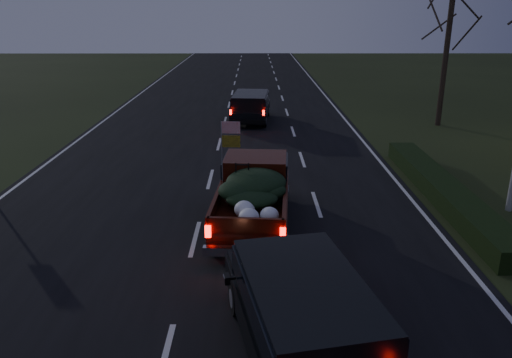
# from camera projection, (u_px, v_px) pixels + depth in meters

# --- Properties ---
(ground) EXTENTS (120.00, 120.00, 0.00)m
(ground) POSITION_uv_depth(u_px,v_px,m) (195.00, 239.00, 13.52)
(ground) COLOR black
(ground) RESTS_ON ground
(road_asphalt) EXTENTS (14.00, 120.00, 0.02)m
(road_asphalt) POSITION_uv_depth(u_px,v_px,m) (195.00, 239.00, 13.52)
(road_asphalt) COLOR black
(road_asphalt) RESTS_ON ground
(hedge_row) EXTENTS (1.00, 10.00, 0.60)m
(hedge_row) POSITION_uv_depth(u_px,v_px,m) (443.00, 190.00, 16.30)
(hedge_row) COLOR black
(hedge_row) RESTS_ON ground
(bare_tree_far) EXTENTS (3.60, 3.60, 7.00)m
(bare_tree_far) POSITION_uv_depth(u_px,v_px,m) (450.00, 23.00, 25.13)
(bare_tree_far) COLOR black
(bare_tree_far) RESTS_ON ground
(pickup_truck) EXTENTS (2.32, 5.23, 2.68)m
(pickup_truck) POSITION_uv_depth(u_px,v_px,m) (254.00, 191.00, 14.22)
(pickup_truck) COLOR #3B1108
(pickup_truck) RESTS_ON ground
(lead_suv) EXTENTS (2.22, 4.61, 1.29)m
(lead_suv) POSITION_uv_depth(u_px,v_px,m) (251.00, 104.00, 27.31)
(lead_suv) COLOR black
(lead_suv) RESTS_ON ground
(rear_suv) EXTENTS (2.87, 5.03, 1.36)m
(rear_suv) POSITION_uv_depth(u_px,v_px,m) (303.00, 311.00, 8.52)
(rear_suv) COLOR black
(rear_suv) RESTS_ON ground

